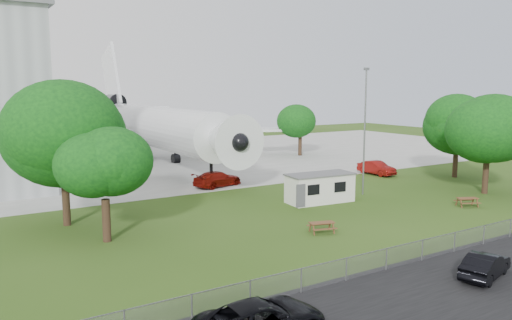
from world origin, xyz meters
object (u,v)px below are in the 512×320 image
airliner (153,125)px  site_cabin (320,188)px  picnic_east (467,206)px  car_centre_sedan (485,265)px  picnic_west (322,233)px

airliner → site_cabin: size_ratio=6.96×
site_cabin → picnic_east: site_cabin is taller
car_centre_sedan → picnic_east: bearing=-67.6°
airliner → car_centre_sedan: bearing=-89.1°
airliner → picnic_east: airliner is taller
airliner → picnic_west: bearing=-92.1°
airliner → car_centre_sedan: 49.20m
airliner → picnic_east: bearing=-69.2°
airliner → picnic_west: 38.02m
picnic_east → car_centre_sedan: (-13.75, -10.91, 0.69)m
picnic_west → car_centre_sedan: bearing=-62.7°
picnic_east → picnic_west: bearing=-157.2°
airliner → picnic_east: (14.48, -38.07, -5.27)m
airliner → site_cabin: bearing=-81.2°
picnic_west → picnic_east: same height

